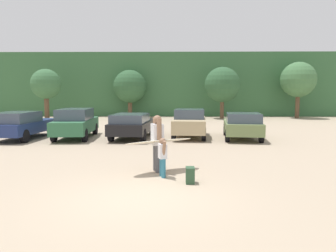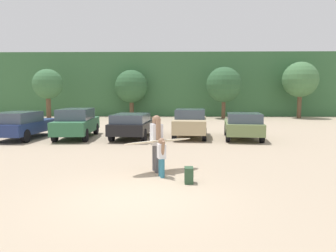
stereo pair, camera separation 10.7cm
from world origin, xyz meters
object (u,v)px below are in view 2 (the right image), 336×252
(parked_car_navy, at_px, (23,124))
(parked_car_olive_green, at_px, (243,125))
(parked_car_black, at_px, (133,125))
(parked_car_tan, at_px, (190,123))
(parked_car_forest_green, at_px, (77,123))
(surfboard_cream, at_px, (159,141))
(backpack_dropped, at_px, (189,175))
(person_adult, at_px, (157,140))
(person_child, at_px, (162,155))

(parked_car_navy, height_order, parked_car_olive_green, parked_car_navy)
(parked_car_black, height_order, parked_car_tan, parked_car_tan)
(parked_car_forest_green, height_order, surfboard_cream, parked_car_forest_green)
(parked_car_navy, bearing_deg, backpack_dropped, -131.08)
(backpack_dropped, bearing_deg, parked_car_tan, 87.27)
(parked_car_black, distance_m, backpack_dropped, 9.39)
(parked_car_black, height_order, surfboard_cream, parked_car_black)
(parked_car_forest_green, bearing_deg, surfboard_cream, -150.25)
(parked_car_black, relative_size, surfboard_cream, 1.96)
(backpack_dropped, bearing_deg, parked_car_navy, 135.41)
(person_adult, relative_size, surfboard_cream, 0.76)
(parked_car_navy, bearing_deg, parked_car_olive_green, -85.72)
(person_child, bearing_deg, surfboard_cream, -97.99)
(parked_car_forest_green, xyz_separation_m, backpack_dropped, (5.87, -8.99, -0.64))
(parked_car_navy, relative_size, backpack_dropped, 10.53)
(parked_car_navy, relative_size, person_adult, 2.63)
(person_adult, height_order, surfboard_cream, person_adult)
(parked_car_navy, xyz_separation_m, parked_car_tan, (9.16, 0.78, 0.03))
(parked_car_forest_green, height_order, parked_car_black, parked_car_forest_green)
(surfboard_cream, relative_size, backpack_dropped, 5.27)
(person_child, height_order, backpack_dropped, person_child)
(parked_car_black, bearing_deg, parked_car_navy, 98.33)
(parked_car_olive_green, bearing_deg, surfboard_cream, 157.52)
(parked_car_tan, distance_m, surfboard_cream, 8.14)
(parked_car_olive_green, bearing_deg, person_child, 160.28)
(parked_car_forest_green, distance_m, parked_car_tan, 6.33)
(person_child, height_order, surfboard_cream, person_child)
(parked_car_olive_green, xyz_separation_m, person_adult, (-4.27, -7.41, 0.26))
(parked_car_navy, relative_size, person_child, 4.02)
(parked_car_olive_green, distance_m, person_adult, 8.55)
(parked_car_olive_green, bearing_deg, parked_car_tan, 84.79)
(parked_car_tan, bearing_deg, parked_car_forest_green, 97.98)
(parked_car_forest_green, distance_m, parked_car_olive_green, 9.17)
(parked_car_forest_green, relative_size, backpack_dropped, 10.13)
(parked_car_forest_green, height_order, parked_car_tan, parked_car_forest_green)
(surfboard_cream, bearing_deg, parked_car_tan, -131.03)
(parked_car_black, bearing_deg, backpack_dropped, -158.32)
(parked_car_forest_green, xyz_separation_m, person_adult, (4.89, -7.64, 0.16))
(surfboard_cream, bearing_deg, parked_car_olive_green, -151.01)
(parked_car_tan, distance_m, backpack_dropped, 9.40)
(parked_car_tan, relative_size, parked_car_olive_green, 0.98)
(parked_car_navy, height_order, surfboard_cream, parked_car_navy)
(parked_car_forest_green, bearing_deg, parked_car_navy, 94.69)
(parked_car_forest_green, bearing_deg, parked_car_black, -93.71)
(parked_car_navy, relative_size, parked_car_black, 1.02)
(parked_car_forest_green, distance_m, person_child, 9.76)
(parked_car_forest_green, bearing_deg, backpack_dropped, -150.15)
(person_adult, xyz_separation_m, backpack_dropped, (0.98, -1.35, -0.79))
(parked_car_olive_green, bearing_deg, parked_car_black, 95.01)
(parked_car_forest_green, bearing_deg, person_adult, -150.66)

